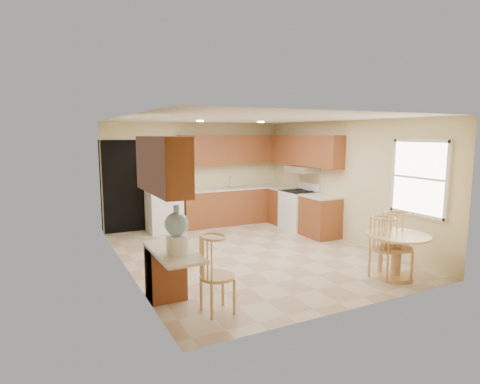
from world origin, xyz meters
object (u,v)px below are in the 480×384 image
refrigerator (164,196)px  water_crock (177,232)px  chair_table_b (403,241)px  chair_table_a (389,243)px  dining_table (397,250)px  stove (298,210)px  chair_desk (220,269)px

refrigerator → water_crock: (-1.05, -4.26, 0.21)m
refrigerator → chair_table_b: size_ratio=1.63×
chair_table_b → refrigerator: bearing=-46.3°
chair_table_a → water_crock: bearing=-110.0°
dining_table → chair_table_a: bearing=163.2°
stove → chair_desk: stove is taller
chair_desk → dining_table: bearing=85.9°
chair_desk → water_crock: (-0.45, 0.28, 0.45)m
dining_table → chair_table_a: (-0.14, 0.04, 0.12)m
chair_table_a → chair_table_b: bearing=29.8°
stove → chair_table_a: stove is taller
stove → chair_table_a: bearing=-101.2°
dining_table → chair_desk: chair_desk is taller
stove → chair_table_a: (-0.66, -3.34, 0.11)m
refrigerator → chair_desk: bearing=-97.5°
water_crock → chair_desk: bearing=-32.2°
stove → chair_table_b: bearing=-98.6°
refrigerator → chair_table_a: (2.21, -4.56, -0.25)m
refrigerator → chair_table_b: refrigerator is taller
refrigerator → chair_desk: refrigerator is taller
stove → chair_table_b: stove is taller
dining_table → chair_desk: bearing=178.9°
dining_table → chair_desk: 2.95m
refrigerator → stove: refrigerator is taller
chair_desk → water_crock: 0.69m
stove → chair_table_b: 3.52m
dining_table → stove: bearing=81.2°
water_crock → refrigerator: bearing=76.1°
refrigerator → stove: size_ratio=1.53×
refrigerator → dining_table: bearing=-62.9°
dining_table → chair_desk: (-2.95, 0.06, 0.14)m
chair_desk → chair_table_a: bearing=86.7°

